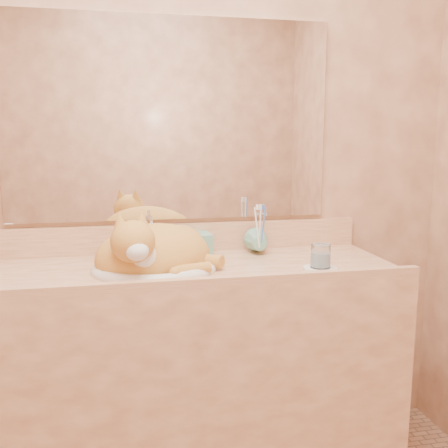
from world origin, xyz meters
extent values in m
cube|color=#925E42|center=(0.00, 1.00, 1.25)|extent=(2.40, 0.02, 2.50)
cube|color=white|center=(0.00, 0.99, 1.39)|extent=(1.30, 0.02, 0.80)
imported|color=#69A992|center=(0.11, 0.87, 0.95)|extent=(0.09, 0.09, 0.19)
imported|color=#69A992|center=(0.34, 0.84, 0.90)|extent=(0.10, 0.10, 0.09)
cylinder|color=white|center=(0.49, 0.59, 0.85)|extent=(0.12, 0.12, 0.01)
cylinder|color=white|center=(0.49, 0.59, 0.90)|extent=(0.07, 0.07, 0.08)
camera|label=1|loc=(-0.19, -1.05, 1.32)|focal=40.00mm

